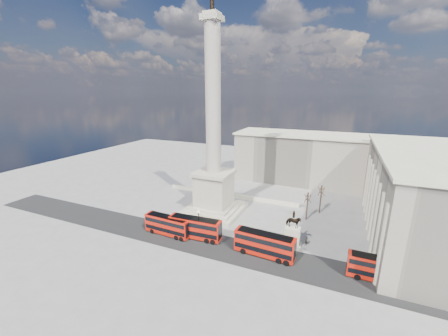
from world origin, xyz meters
name	(u,v)px	position (x,y,z in m)	size (l,w,h in m)	color
ground	(205,219)	(0.00, 0.00, 0.00)	(180.00, 180.00, 0.00)	gray
asphalt_road	(205,243)	(5.00, -10.00, 0.00)	(120.00, 9.00, 0.01)	#262626
nelsons_column	(214,163)	(0.00, 5.00, 12.92)	(14.00, 14.00, 49.85)	beige
balustrade_wall	(230,195)	(0.00, 16.00, 0.55)	(40.00, 0.60, 1.10)	beige
building_east	(423,196)	(45.00, 10.00, 9.32)	(19.00, 46.00, 18.60)	beige
building_northeast	(312,158)	(20.00, 40.00, 8.32)	(51.00, 17.00, 16.60)	beige
red_bus_a	(168,225)	(-3.94, -9.93, 2.24)	(10.64, 2.92, 4.27)	red
red_bus_b	(195,228)	(2.18, -8.82, 2.40)	(11.42, 3.25, 4.58)	red
red_bus_c	(265,244)	(17.36, -9.46, 2.43)	(11.55, 3.33, 4.63)	red
red_bus_d	(382,270)	(36.77, -9.03, 2.19)	(10.32, 2.52, 4.18)	red
victorian_lamp	(199,223)	(3.32, -9.36, 3.98)	(0.58, 0.58, 6.76)	black
equestrian_statue	(292,234)	(21.48, -3.76, 2.63)	(3.63, 2.72, 7.65)	beige
bare_tree_near	(401,230)	(40.29, 0.53, 5.46)	(1.58, 1.58, 6.93)	#332319
bare_tree_mid	(308,197)	(22.62, 9.51, 5.82)	(1.95, 1.95, 7.38)	#332319
bare_tree_far	(322,190)	(25.26, 14.75, 6.19)	(1.92, 1.92, 7.86)	#332319
pedestrian_walking	(306,241)	(24.13, -2.49, 0.97)	(0.71, 0.46, 1.94)	black
pedestrian_standing	(284,246)	(20.40, -6.02, 0.89)	(0.86, 0.67, 1.78)	black
pedestrian_crossing	(216,227)	(4.65, -4.01, 0.79)	(0.93, 0.39, 1.59)	black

